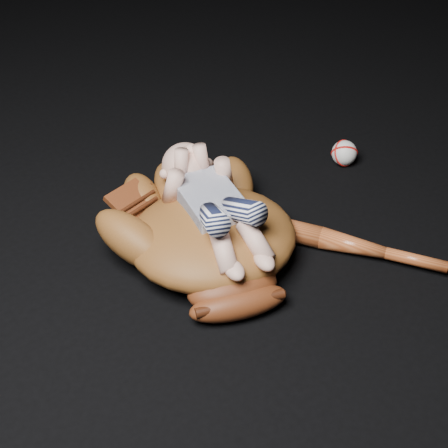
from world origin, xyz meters
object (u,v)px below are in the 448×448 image
(newborn_baby, at_px, (216,203))
(baseball_glove, at_px, (212,230))
(baseball, at_px, (344,153))
(baseball_bat, at_px, (334,241))

(newborn_baby, bearing_deg, baseball_glove, -146.03)
(baseball_glove, distance_m, baseball, 0.48)
(newborn_baby, bearing_deg, baseball, 23.28)
(baseball_glove, bearing_deg, baseball_bat, -11.07)
(newborn_baby, xyz_separation_m, baseball_bat, (0.20, -0.14, -0.11))
(baseball_glove, distance_m, baseball_bat, 0.26)
(newborn_baby, distance_m, baseball_bat, 0.27)
(newborn_baby, bearing_deg, baseball_bat, -20.81)
(baseball_bat, xyz_separation_m, baseball, (0.26, 0.21, 0.01))
(baseball_glove, bearing_deg, newborn_baby, 40.77)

